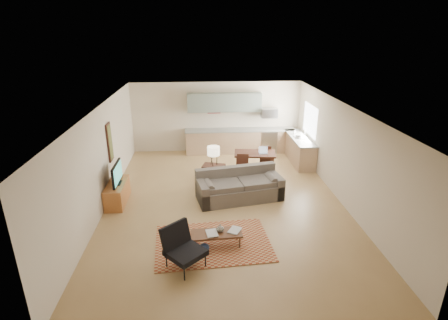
{
  "coord_description": "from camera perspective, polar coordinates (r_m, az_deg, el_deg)",
  "views": [
    {
      "loc": [
        -0.63,
        -8.75,
        4.59
      ],
      "look_at": [
        0.0,
        0.3,
        1.15
      ],
      "focal_mm": 28.0,
      "sensor_mm": 36.0,
      "label": 1
    }
  ],
  "objects": [
    {
      "name": "room",
      "position": [
        9.35,
        0.13,
        0.49
      ],
      "size": [
        9.0,
        9.0,
        9.0
      ],
      "color": "#9F7A49",
      "rests_on": "ground"
    },
    {
      "name": "kitchen_counter_back",
      "position": [
        13.66,
        2.64,
        3.15
      ],
      "size": [
        4.26,
        0.64,
        0.92
      ],
      "primitive_type": null,
      "color": "tan",
      "rests_on": "ground"
    },
    {
      "name": "kitchen_counter_right",
      "position": [
        12.96,
        12.19,
        1.69
      ],
      "size": [
        0.64,
        2.26,
        0.92
      ],
      "primitive_type": null,
      "color": "tan",
      "rests_on": "ground"
    },
    {
      "name": "kitchen_range",
      "position": [
        13.83,
        7.18,
        3.18
      ],
      "size": [
        0.62,
        0.62,
        0.9
      ],
      "primitive_type": "cube",
      "color": "#A5A8AD",
      "rests_on": "ground"
    },
    {
      "name": "kitchen_microwave",
      "position": [
        13.56,
        7.37,
        7.64
      ],
      "size": [
        0.62,
        0.4,
        0.35
      ],
      "primitive_type": "cube",
      "color": "#A5A8AD",
      "rests_on": "room"
    },
    {
      "name": "upper_cabinets",
      "position": [
        13.38,
        0.09,
        9.39
      ],
      "size": [
        2.8,
        0.34,
        0.7
      ],
      "primitive_type": "cube",
      "color": "gray",
      "rests_on": "room"
    },
    {
      "name": "window_right",
      "position": [
        12.74,
        13.87,
        6.35
      ],
      "size": [
        0.02,
        1.4,
        1.05
      ],
      "primitive_type": "cube",
      "color": "white",
      "rests_on": "room"
    },
    {
      "name": "wall_art_left",
      "position": [
        10.44,
        -18.12,
        2.78
      ],
      "size": [
        0.06,
        0.42,
        1.1
      ],
      "primitive_type": null,
      "color": "olive",
      "rests_on": "room"
    },
    {
      "name": "triptych",
      "position": [
        13.53,
        -1.67,
        8.65
      ],
      "size": [
        1.7,
        0.04,
        0.5
      ],
      "primitive_type": null,
      "color": "beige",
      "rests_on": "room"
    },
    {
      "name": "rug",
      "position": [
        8.17,
        -1.8,
        -13.37
      ],
      "size": [
        2.7,
        1.97,
        0.02
      ],
      "primitive_type": "cube",
      "rotation": [
        0.0,
        0.0,
        0.08
      ],
      "color": "maroon",
      "rests_on": "floor"
    },
    {
      "name": "sofa",
      "position": [
        9.9,
        2.56,
        -4.1
      ],
      "size": [
        2.65,
        1.54,
        0.86
      ],
      "primitive_type": null,
      "rotation": [
        0.0,
        0.0,
        0.2
      ],
      "color": "#564D45",
      "rests_on": "floor"
    },
    {
      "name": "coffee_table",
      "position": [
        7.99,
        -1.25,
        -12.81
      ],
      "size": [
        1.17,
        0.52,
        0.34
      ],
      "primitive_type": null,
      "rotation": [
        0.0,
        0.0,
        0.06
      ],
      "color": "#4D2C19",
      "rests_on": "floor"
    },
    {
      "name": "book_a",
      "position": [
        7.84,
        -2.9,
        -11.98
      ],
      "size": [
        0.35,
        0.41,
        0.03
      ],
      "primitive_type": "imported",
      "rotation": [
        0.0,
        0.0,
        0.17
      ],
      "color": "maroon",
      "rests_on": "coffee_table"
    },
    {
      "name": "book_b",
      "position": [
        8.01,
        0.97,
        -11.21
      ],
      "size": [
        0.52,
        0.53,
        0.02
      ],
      "primitive_type": "imported",
      "rotation": [
        0.0,
        0.0,
        -0.5
      ],
      "color": "navy",
      "rests_on": "coffee_table"
    },
    {
      "name": "vase",
      "position": [
        7.9,
        -0.63,
        -11.02
      ],
      "size": [
        0.24,
        0.24,
        0.18
      ],
      "primitive_type": "imported",
      "rotation": [
        0.0,
        0.0,
        0.18
      ],
      "color": "black",
      "rests_on": "coffee_table"
    },
    {
      "name": "armchair",
      "position": [
        7.26,
        -6.32,
        -14.21
      ],
      "size": [
        1.1,
        1.1,
        0.89
      ],
      "primitive_type": null,
      "rotation": [
        0.0,
        0.0,
        0.74
      ],
      "color": "black",
      "rests_on": "floor"
    },
    {
      "name": "tv_credenza",
      "position": [
        10.2,
        -17.02,
        -5.15
      ],
      "size": [
        0.48,
        1.26,
        0.58
      ],
      "primitive_type": null,
      "color": "#9C5728",
      "rests_on": "floor"
    },
    {
      "name": "tv",
      "position": [
        9.96,
        -17.1,
        -2.14
      ],
      "size": [
        0.1,
        0.97,
        0.58
      ],
      "primitive_type": null,
      "color": "black",
      "rests_on": "tv_credenza"
    },
    {
      "name": "console_table",
      "position": [
        10.56,
        -1.69,
        -2.75
      ],
      "size": [
        0.74,
        0.59,
        0.75
      ],
      "primitive_type": null,
      "rotation": [
        0.0,
        0.0,
        -0.28
      ],
      "color": "#341A11",
      "rests_on": "floor"
    },
    {
      "name": "table_lamp",
      "position": [
        10.31,
        -1.73,
        0.71
      ],
      "size": [
        0.46,
        0.46,
        0.6
      ],
      "primitive_type": null,
      "rotation": [
        0.0,
        0.0,
        -0.33
      ],
      "color": "beige",
      "rests_on": "console_table"
    },
    {
      "name": "dining_table",
      "position": [
        11.82,
        5.01,
        -0.38
      ],
      "size": [
        1.44,
        0.94,
        0.69
      ],
      "primitive_type": null,
      "rotation": [
        0.0,
        0.0,
        -0.12
      ],
      "color": "#341A11",
      "rests_on": "floor"
    },
    {
      "name": "dining_chair_near",
      "position": [
        11.24,
        3.03,
        -1.17
      ],
      "size": [
        0.43,
        0.45,
        0.79
      ],
      "primitive_type": null,
      "rotation": [
        0.0,
        0.0,
        -0.14
      ],
      "color": "#341A11",
      "rests_on": "floor"
    },
    {
      "name": "dining_chair_far",
      "position": [
        12.37,
        6.83,
        0.81
      ],
      "size": [
        0.47,
        0.48,
        0.8
      ],
      "primitive_type": null,
      "rotation": [
        0.0,
        0.0,
        2.9
      ],
      "color": "#341A11",
      "rests_on": "floor"
    },
    {
      "name": "laptop",
      "position": [
        11.62,
        6.47,
        1.57
      ],
      "size": [
        0.3,
        0.23,
        0.22
      ],
      "primitive_type": null,
      "rotation": [
        0.0,
        0.0,
        -0.05
      ],
      "color": "#A5A8AD",
      "rests_on": "dining_table"
    },
    {
      "name": "soap_bottle",
      "position": [
        13.13,
        11.49,
        4.55
      ],
      "size": [
        0.09,
        0.09,
        0.19
      ],
      "primitive_type": "imported",
      "rotation": [
        0.0,
        0.0,
        -0.0
      ],
      "color": "beige",
      "rests_on": "kitchen_counter_right"
    }
  ]
}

